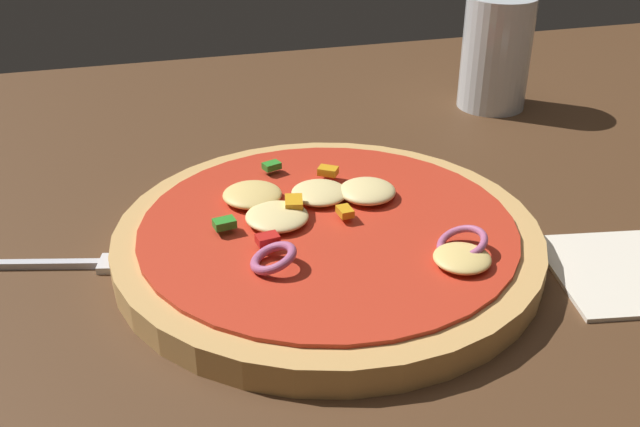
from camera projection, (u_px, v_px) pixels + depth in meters
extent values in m
cube|color=#4C301C|center=(354.00, 248.00, 0.55)|extent=(1.36, 0.88, 0.04)
cylinder|color=tan|center=(328.00, 240.00, 0.50)|extent=(0.29, 0.29, 0.02)
cylinder|color=red|center=(328.00, 226.00, 0.50)|extent=(0.25, 0.25, 0.00)
ellipsoid|color=#F4DB8E|center=(366.00, 189.00, 0.53)|extent=(0.04, 0.04, 0.01)
ellipsoid|color=#EFCC72|center=(252.00, 195.00, 0.52)|extent=(0.04, 0.04, 0.01)
ellipsoid|color=#F4DB8E|center=(277.00, 216.00, 0.50)|extent=(0.04, 0.04, 0.01)
ellipsoid|color=#F4DB8E|center=(319.00, 193.00, 0.53)|extent=(0.04, 0.04, 0.01)
ellipsoid|color=#EFCC72|center=(462.00, 258.00, 0.45)|extent=(0.04, 0.04, 0.01)
torus|color=#B25984|center=(462.00, 243.00, 0.46)|extent=(0.03, 0.03, 0.02)
torus|color=#B25984|center=(273.00, 258.00, 0.45)|extent=(0.04, 0.04, 0.02)
cube|color=red|center=(268.00, 239.00, 0.47)|extent=(0.02, 0.01, 0.01)
cube|color=orange|center=(345.00, 211.00, 0.50)|extent=(0.01, 0.01, 0.01)
cube|color=orange|center=(328.00, 171.00, 0.55)|extent=(0.02, 0.02, 0.01)
cube|color=#2D8C28|center=(272.00, 166.00, 0.56)|extent=(0.02, 0.01, 0.01)
cube|color=#2D8C28|center=(224.00, 223.00, 0.48)|extent=(0.02, 0.01, 0.01)
cube|color=orange|center=(294.00, 203.00, 0.50)|extent=(0.02, 0.02, 0.01)
cube|color=silver|center=(0.00, 265.00, 0.49)|extent=(0.13, 0.04, 0.01)
cube|color=silver|center=(113.00, 264.00, 0.49)|extent=(0.02, 0.02, 0.01)
cube|color=silver|center=(153.00, 270.00, 0.48)|extent=(0.04, 0.01, 0.00)
cube|color=silver|center=(155.00, 265.00, 0.49)|extent=(0.04, 0.01, 0.00)
cube|color=silver|center=(156.00, 261.00, 0.49)|extent=(0.04, 0.01, 0.00)
cube|color=silver|center=(158.00, 256.00, 0.50)|extent=(0.04, 0.01, 0.00)
cylinder|color=silver|center=(496.00, 53.00, 0.73)|extent=(0.07, 0.07, 0.11)
cylinder|color=gold|center=(495.00, 64.00, 0.73)|extent=(0.06, 0.06, 0.09)
cylinder|color=white|center=(501.00, 13.00, 0.71)|extent=(0.06, 0.06, 0.02)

